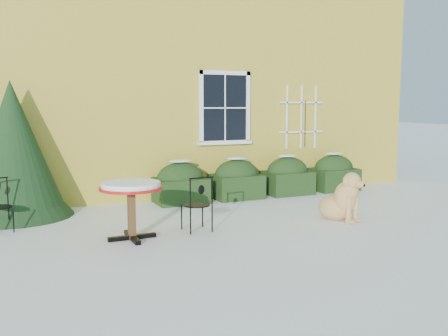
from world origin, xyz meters
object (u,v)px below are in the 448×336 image
patio_chair_near (198,204)px  evergreen_shrub (14,162)px  bistro_table (131,192)px  dog (342,200)px

patio_chair_near → evergreen_shrub: bearing=-44.4°
bistro_table → patio_chair_near: size_ratio=1.05×
bistro_table → dog: bearing=-4.4°
evergreen_shrub → patio_chair_near: evergreen_shrub is taller
dog → patio_chair_near: bearing=156.2°
evergreen_shrub → patio_chair_near: 3.61m
evergreen_shrub → bistro_table: bearing=-57.4°
bistro_table → dog: same height
patio_chair_near → dog: (2.62, -0.33, -0.09)m
evergreen_shrub → dog: size_ratio=2.45×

